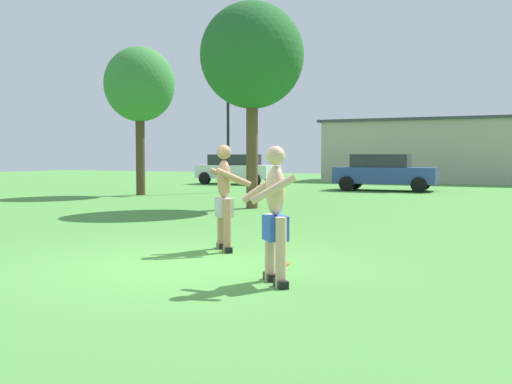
# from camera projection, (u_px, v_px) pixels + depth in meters

# --- Properties ---
(ground_plane) EXTENTS (80.00, 80.00, 0.00)m
(ground_plane) POSITION_uv_depth(u_px,v_px,m) (175.00, 266.00, 8.22)
(ground_plane) COLOR #4C8E3D
(player_near) EXTENTS (0.78, 0.70, 1.65)m
(player_near) POSITION_uv_depth(u_px,v_px,m) (275.00, 212.00, 7.02)
(player_near) COLOR black
(player_near) RESTS_ON ground_plane
(player_in_gray) EXTENTS (0.79, 0.76, 1.71)m
(player_in_gray) POSITION_uv_depth(u_px,v_px,m) (225.00, 195.00, 9.52)
(player_in_gray) COLOR black
(player_in_gray) RESTS_ON ground_plane
(frisbee) EXTENTS (0.28, 0.28, 0.03)m
(frisbee) POSITION_uv_depth(u_px,v_px,m) (280.00, 264.00, 8.32)
(frisbee) COLOR orange
(frisbee) RESTS_ON ground_plane
(car_white_mid_lot) EXTENTS (4.38, 2.19, 1.58)m
(car_white_mid_lot) POSITION_uv_depth(u_px,v_px,m) (237.00, 169.00, 31.36)
(car_white_mid_lot) COLOR white
(car_white_mid_lot) RESTS_ON ground_plane
(car_blue_far_end) EXTENTS (4.42, 2.27, 1.58)m
(car_blue_far_end) POSITION_uv_depth(u_px,v_px,m) (384.00, 172.00, 25.62)
(car_blue_far_end) COLOR #2D478C
(car_blue_far_end) RESTS_ON ground_plane
(lamp_post) EXTENTS (0.60, 0.24, 5.88)m
(lamp_post) POSITION_uv_depth(u_px,v_px,m) (228.00, 106.00, 24.36)
(lamp_post) COLOR black
(lamp_post) RESTS_ON ground_plane
(outbuilding_behind_lot) EXTENTS (12.70, 5.57, 3.60)m
(outbuilding_behind_lot) POSITION_uv_depth(u_px,v_px,m) (436.00, 151.00, 34.28)
(outbuilding_behind_lot) COLOR #B2A893
(outbuilding_behind_lot) RESTS_ON ground_plane
(tree_left_field) EXTENTS (2.71, 2.71, 5.70)m
(tree_left_field) POSITION_uv_depth(u_px,v_px,m) (140.00, 85.00, 22.64)
(tree_left_field) COLOR #4C3823
(tree_left_field) RESTS_ON ground_plane
(tree_near_building) EXTENTS (2.98, 2.98, 5.92)m
(tree_near_building) POSITION_uv_depth(u_px,v_px,m) (252.00, 57.00, 16.91)
(tree_near_building) COLOR brown
(tree_near_building) RESTS_ON ground_plane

